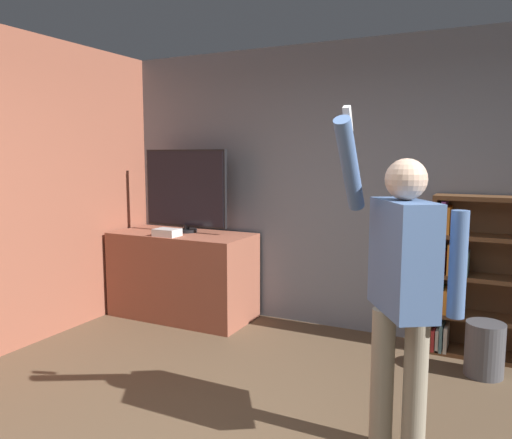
# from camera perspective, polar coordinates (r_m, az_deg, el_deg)

# --- Properties ---
(wall_back) EXTENTS (6.98, 0.09, 2.70)m
(wall_back) POSITION_cam_1_polar(r_m,az_deg,el_deg) (4.73, 12.05, 3.44)
(wall_back) COLOR gray
(wall_back) RESTS_ON ground_plane
(wall_side_brick) EXTENTS (0.06, 4.34, 2.70)m
(wall_side_brick) POSITION_cam_1_polar(r_m,az_deg,el_deg) (4.88, -22.95, 3.13)
(wall_side_brick) COLOR #93513D
(wall_side_brick) RESTS_ON ground_plane
(tv_ledge) EXTENTS (1.44, 0.68, 0.87)m
(tv_ledge) POSITION_cam_1_polar(r_m,az_deg,el_deg) (5.22, -8.37, -6.28)
(tv_ledge) COLOR #93513D
(tv_ledge) RESTS_ON ground_plane
(television) EXTENTS (0.94, 0.22, 0.84)m
(television) POSITION_cam_1_polar(r_m,az_deg,el_deg) (5.15, -8.05, 3.34)
(television) COLOR black
(television) RESTS_ON tv_ledge
(game_console) EXTENTS (0.24, 0.18, 0.07)m
(game_console) POSITION_cam_1_polar(r_m,az_deg,el_deg) (4.96, -10.13, -1.47)
(game_console) COLOR white
(game_console) RESTS_ON tv_ledge
(bookshelf) EXTENTS (0.81, 0.28, 1.34)m
(bookshelf) POSITION_cam_1_polar(r_m,az_deg,el_deg) (4.50, 23.67, -6.05)
(bookshelf) COLOR brown
(bookshelf) RESTS_ON ground_plane
(person) EXTENTS (0.64, 0.58, 1.91)m
(person) POSITION_cam_1_polar(r_m,az_deg,el_deg) (2.82, 16.37, -6.33)
(person) COLOR gray
(person) RESTS_ON ground_plane
(waste_bin) EXTENTS (0.28, 0.28, 0.41)m
(waste_bin) POSITION_cam_1_polar(r_m,az_deg,el_deg) (4.26, 24.67, -13.32)
(waste_bin) COLOR #4C4C51
(waste_bin) RESTS_ON ground_plane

